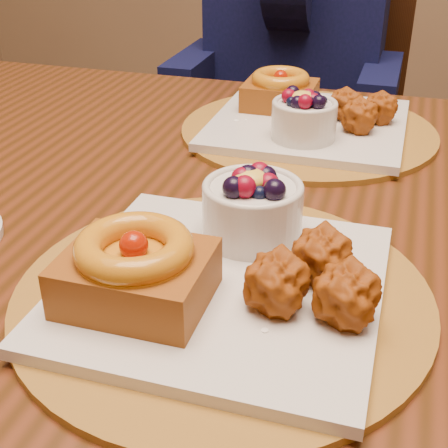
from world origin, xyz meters
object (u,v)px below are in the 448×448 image
(dining_table, at_px, (273,249))
(place_setting_near, at_px, (221,266))
(diner, at_px, (298,11))
(chair_far, at_px, (300,123))
(place_setting_far, at_px, (306,118))

(dining_table, xyz_separation_m, place_setting_near, (-0.00, -0.21, 0.11))
(diner, bearing_deg, chair_far, 78.68)
(diner, bearing_deg, place_setting_far, -79.83)
(dining_table, height_order, diner, diner)
(chair_far, bearing_deg, diner, -99.19)
(place_setting_far, bearing_deg, diner, 102.52)
(chair_far, height_order, diner, diner)
(dining_table, height_order, chair_far, chair_far)
(place_setting_near, xyz_separation_m, place_setting_far, (0.00, 0.43, -0.00))
(place_setting_far, xyz_separation_m, chair_far, (-0.11, 0.61, -0.23))
(dining_table, distance_m, place_setting_far, 0.24)
(place_setting_near, height_order, place_setting_far, place_setting_near)
(place_setting_far, relative_size, diner, 0.49)
(place_setting_near, xyz_separation_m, diner, (-0.12, 0.98, 0.05))
(dining_table, bearing_deg, place_setting_near, -90.99)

